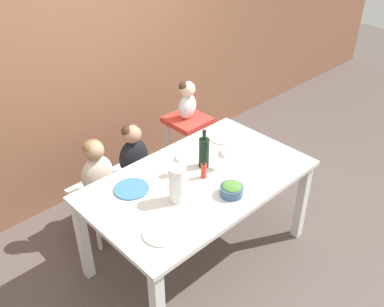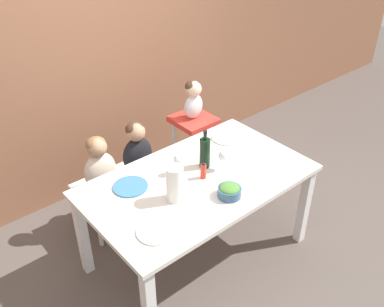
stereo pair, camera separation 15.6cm
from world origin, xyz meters
name	(u,v)px [view 1 (the left image)]	position (x,y,z in m)	size (l,w,h in m)	color
ground_plane	(198,253)	(0.00, 0.00, 0.00)	(14.00, 14.00, 0.00)	#564C47
wall_back	(84,52)	(0.00, 1.39, 1.35)	(10.00, 0.09, 2.70)	#8E5B42
dining_table	(199,189)	(0.00, 0.00, 0.67)	(1.65, 0.97, 0.77)	silver
chair_far_left	(101,197)	(-0.40, 0.75, 0.37)	(0.41, 0.43, 0.44)	silver
chair_far_center	(136,179)	(-0.04, 0.75, 0.37)	(0.41, 0.43, 0.44)	silver
chair_right_highchair	(187,133)	(0.59, 0.75, 0.59)	(0.35, 0.37, 0.75)	silver
person_child_left	(96,166)	(-0.40, 0.75, 0.68)	(0.28, 0.17, 0.48)	beige
person_child_center	(133,149)	(-0.04, 0.75, 0.68)	(0.28, 0.17, 0.48)	black
person_baby_right	(187,97)	(0.59, 0.75, 0.96)	(0.19, 0.15, 0.36)	silver
wine_bottle	(204,152)	(0.14, 0.09, 0.89)	(0.08, 0.08, 0.31)	black
paper_towel_roll	(177,184)	(-0.27, -0.07, 0.90)	(0.12, 0.12, 0.26)	white
wine_glass_near	(222,155)	(0.21, -0.03, 0.88)	(0.07, 0.07, 0.16)	white
wine_glass_far	(178,161)	(-0.07, 0.14, 0.88)	(0.07, 0.07, 0.16)	white
salad_bowl_large	(231,189)	(0.03, -0.29, 0.81)	(0.16, 0.16, 0.09)	#335675
dinner_plate_front_left	(162,233)	(-0.56, -0.25, 0.77)	(0.25, 0.25, 0.01)	silver
dinner_plate_back_left	(131,189)	(-0.43, 0.23, 0.77)	(0.25, 0.25, 0.01)	teal
dinner_plate_back_right	(223,137)	(0.55, 0.27, 0.77)	(0.25, 0.25, 0.01)	silver
condiment_bottle_hot_sauce	(204,170)	(0.03, -0.01, 0.83)	(0.04, 0.04, 0.14)	red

